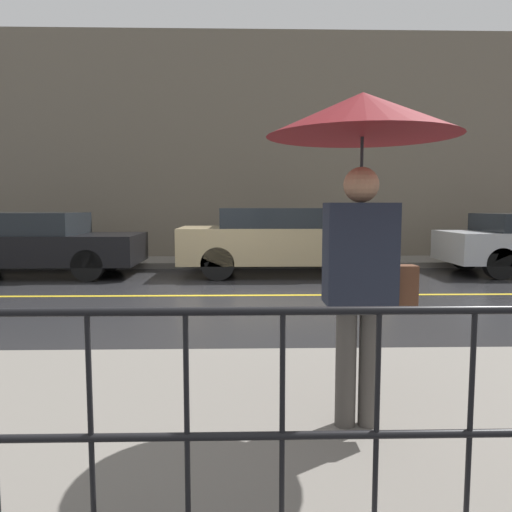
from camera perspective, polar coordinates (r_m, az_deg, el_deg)
name	(u,v)px	position (r m, az deg, el deg)	size (l,w,h in m)	color
ground_plane	(218,296)	(8.68, -4.33, -4.54)	(80.00, 80.00, 0.00)	#262628
sidewalk_near	(180,423)	(3.63, -8.71, -18.30)	(28.00, 3.04, 0.14)	slate
sidewalk_far	(227,262)	(13.22, -3.34, -0.69)	(28.00, 1.75, 0.14)	slate
lane_marking	(218,295)	(8.68, -4.33, -4.51)	(25.20, 0.12, 0.01)	gold
building_storefront	(228,148)	(14.26, -3.27, 12.22)	(28.00, 0.30, 6.32)	#706656
railing_foreground	(138,393)	(2.20, -13.32, -15.03)	(12.00, 0.04, 0.99)	black
pedestrian	(363,155)	(3.16, 12.08, 11.24)	(1.17, 1.17, 2.08)	#4C4742
car_black	(31,243)	(12.12, -24.32, 1.36)	(4.70, 1.94, 1.40)	black
car_tan	(281,240)	(11.19, 2.85, 1.85)	(4.56, 1.87, 1.50)	tan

